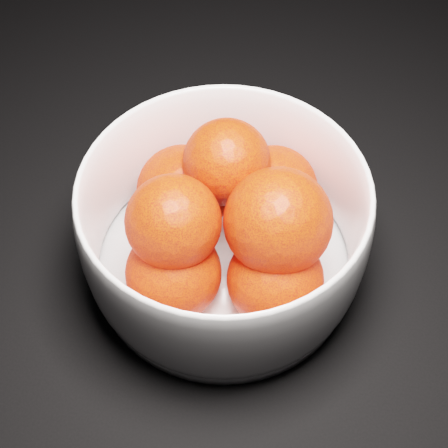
# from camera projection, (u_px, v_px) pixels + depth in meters

# --- Properties ---
(bowl) EXTENTS (0.25, 0.25, 0.12)m
(bowl) POSITION_uv_depth(u_px,v_px,m) (224.00, 228.00, 0.54)
(bowl) COLOR white
(bowl) RESTS_ON ground
(orange_pile) EXTENTS (0.18, 0.18, 0.13)m
(orange_pile) POSITION_uv_depth(u_px,v_px,m) (228.00, 219.00, 0.53)
(orange_pile) COLOR red
(orange_pile) RESTS_ON bowl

